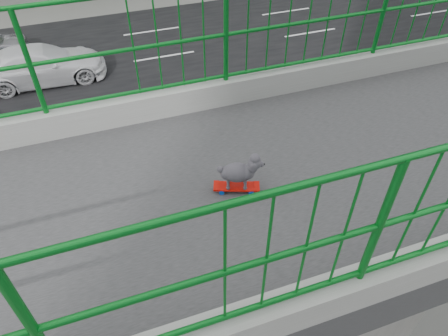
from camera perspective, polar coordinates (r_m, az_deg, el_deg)
name	(u,v)px	position (r m, az deg, el deg)	size (l,w,h in m)	color
road	(180,88)	(18.77, -6.01, 10.88)	(18.00, 90.00, 0.02)	black
footbridge	(395,236)	(6.33, 22.29, -8.58)	(3.00, 24.00, 7.00)	#2D2D2F
railing	(447,119)	(5.06, 28.15, 5.95)	(3.00, 24.00, 1.42)	gray
skateboard	(236,187)	(3.93, 1.72, -2.61)	(0.27, 0.45, 0.06)	red
poodle	(239,171)	(3.79, 2.13, -0.42)	(0.26, 0.41, 0.36)	#302E33
car_3	(41,65)	(20.46, -23.75, 12.81)	(2.22, 5.45, 1.58)	silver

